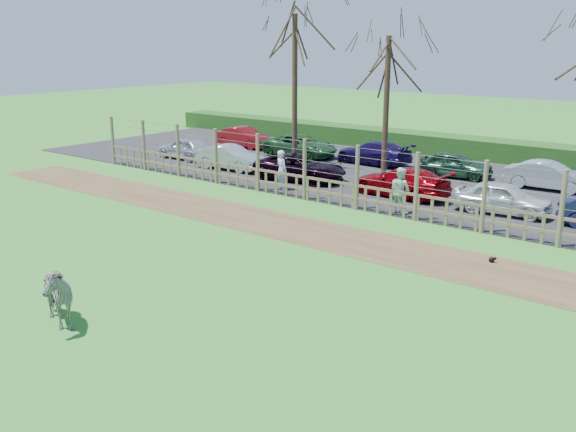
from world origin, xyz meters
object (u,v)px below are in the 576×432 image
Objects in this scene: car_1 at (230,157)px; tree_mid at (388,73)px; zebra at (52,294)px; car_10 at (455,165)px; car_7 at (244,137)px; car_11 at (549,176)px; car_0 at (186,148)px; car_4 at (503,198)px; crow at (492,260)px; tree_left at (295,55)px; car_3 at (402,182)px; car_9 at (374,153)px; visitor_b at (400,190)px; car_2 at (300,167)px; visitor_a at (282,170)px; car_8 at (300,146)px.

tree_mid is at bearing -72.08° from car_1.
car_10 is (0.36, 20.88, -0.11)m from zebra.
zebra is 0.50× the size of car_10.
car_7 is 17.93m from car_11.
zebra is at bearing 39.85° from car_0.
car_4 and car_11 have the same top height.
car_0 reaches higher than crow.
tree_left is 19.38m from zebra.
crow is at bearing -29.08° from tree_left.
car_9 is (-4.59, 5.41, 0.00)m from car_3.
visitor_b is at bearing 120.40° from car_4.
car_9 is 1.14× the size of car_11.
tree_mid is at bearing 12.53° from tree_left.
car_2 is at bearing -86.10° from car_3.
tree_mid reaches higher than car_3.
tree_mid is 1.94× the size of car_10.
tree_left is at bearing 75.15° from car_4.
zebra is at bearing 125.90° from visitor_a.
tree_left reaches higher than car_0.
car_0 is 0.82× the size of car_2.
car_1 is 6.81m from car_7.
zebra is 21.76m from car_9.
tree_mid reaches higher than zebra.
car_2 is at bearing -92.26° from car_1.
crow is (8.42, -8.19, -4.77)m from tree_mid.
tree_mid is 7.33m from visitor_b.
visitor_b reaches higher than car_1.
car_7 is (-0.16, 4.86, 0.00)m from car_0.
car_3 is 1.17× the size of car_10.
visitor_a is at bearing 74.84° from car_0.
car_7 is 1.00× the size of car_11.
car_0 is at bearing 101.94° from car_10.
car_8 is (-4.36, 7.00, -0.26)m from visitor_a.
car_0 is 0.97× the size of car_1.
car_4 is 6.58m from car_10.
visitor_a is 0.47× the size of car_7.
visitor_a is 5.22m from car_1.
tree_mid is 1.65× the size of car_9.
crow is 16.44m from car_1.
tree_mid is 8.33m from car_11.
car_9 is at bearing -84.90° from car_8.
car_9 reaches higher than crow.
tree_left is at bearing -167.47° from tree_mid.
crow is at bearing 74.02° from car_0.
tree_left is at bearing -9.56° from visitor_b.
car_1 is (-4.85, 1.91, -0.26)m from visitor_a.
car_9 is 4.71m from car_10.
visitor_a and visitor_b have the same top height.
tree_mid is 1.87× the size of car_7.
car_0 is 0.82× the size of car_8.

